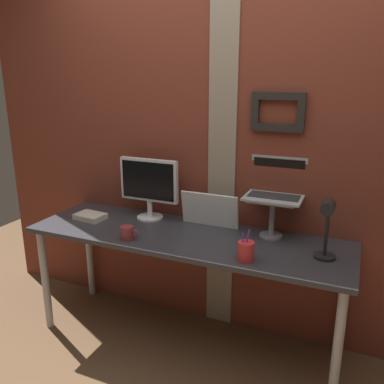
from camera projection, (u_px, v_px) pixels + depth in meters
The scene contains 11 objects.
ground_plane at pixel (199, 357), 2.53m from camera, with size 6.00×6.00×0.00m, color brown.
brick_wall_back at pixel (229, 143), 2.61m from camera, with size 3.71×0.16×2.57m.
desk at pixel (186, 246), 2.51m from camera, with size 2.01×0.61×0.76m.
monitor at pixel (149, 184), 2.72m from camera, with size 0.42×0.18×0.42m.
laptop_stand at pixel (272, 211), 2.42m from camera, with size 0.28×0.22×0.24m.
laptop at pixel (276, 186), 2.44m from camera, with size 0.34×0.27×0.24m.
whiteboard_panel at pixel (210, 210), 2.61m from camera, with size 0.38×0.02×0.23m, color white.
desk_lamp at pixel (327, 223), 2.07m from camera, with size 0.12×0.20×0.35m.
pen_cup at pixel (246, 251), 2.13m from camera, with size 0.09×0.09×0.18m.
coffee_mug at pixel (127, 233), 2.41m from camera, with size 0.12×0.08×0.08m.
paper_clutter_stack at pixel (90, 216), 2.76m from camera, with size 0.20×0.14×0.04m, color silver.
Camera 1 is at (0.81, -1.98, 1.71)m, focal length 37.57 mm.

